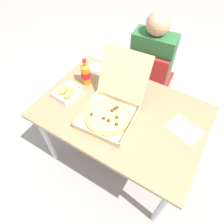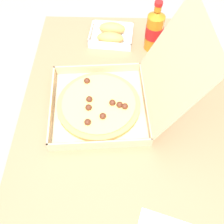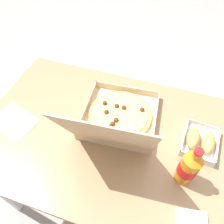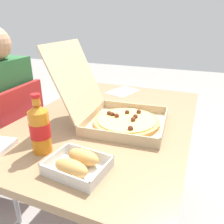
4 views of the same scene
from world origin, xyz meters
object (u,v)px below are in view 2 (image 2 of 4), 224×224
Objects in this scene: napkin_pile at (190,39)px; bread_side_box at (111,34)px; pizza_box_open at (111,98)px; cola_bottle at (154,30)px.

bread_side_box is at bearing -90.18° from napkin_pile.
pizza_box_open is 0.38m from cola_bottle.
bread_side_box is 0.20m from cola_bottle.
cola_bottle is 0.20m from napkin_pile.
pizza_box_open is 0.38m from bread_side_box.
pizza_box_open is 2.57× the size of bread_side_box.
bread_side_box is at bearing -106.06° from cola_bottle.
cola_bottle is at bearing 152.32° from pizza_box_open.
bread_side_box is 0.90× the size of cola_bottle.
cola_bottle is at bearing -73.82° from napkin_pile.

